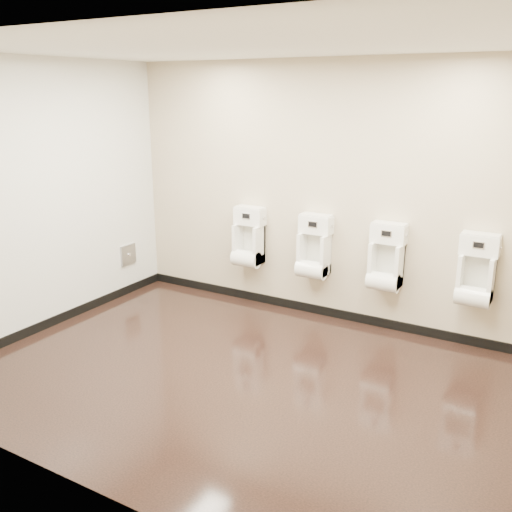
{
  "coord_description": "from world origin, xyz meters",
  "views": [
    {
      "loc": [
        2.33,
        -3.89,
        2.47
      ],
      "look_at": [
        -0.26,
        0.55,
        0.97
      ],
      "focal_mm": 40.0,
      "sensor_mm": 36.0,
      "label": 1
    }
  ],
  "objects_px": {
    "urinal_0": "(248,241)",
    "urinal_1": "(314,251)",
    "urinal_3": "(476,276)",
    "urinal_2": "(386,262)",
    "access_panel": "(128,255)"
  },
  "relations": [
    {
      "from": "access_panel",
      "to": "urinal_2",
      "type": "xyz_separation_m",
      "value": [
        3.15,
        0.43,
        0.27
      ]
    },
    {
      "from": "access_panel",
      "to": "urinal_1",
      "type": "height_order",
      "value": "urinal_1"
    },
    {
      "from": "access_panel",
      "to": "urinal_3",
      "type": "relative_size",
      "value": 0.36
    },
    {
      "from": "urinal_1",
      "to": "urinal_2",
      "type": "height_order",
      "value": "same"
    },
    {
      "from": "urinal_3",
      "to": "urinal_1",
      "type": "bearing_deg",
      "value": 180.0
    },
    {
      "from": "access_panel",
      "to": "urinal_1",
      "type": "distance_m",
      "value": 2.39
    },
    {
      "from": "access_panel",
      "to": "urinal_0",
      "type": "bearing_deg",
      "value": 16.0
    },
    {
      "from": "access_panel",
      "to": "urinal_2",
      "type": "relative_size",
      "value": 0.36
    },
    {
      "from": "access_panel",
      "to": "urinal_1",
      "type": "bearing_deg",
      "value": 10.41
    },
    {
      "from": "access_panel",
      "to": "urinal_0",
      "type": "xyz_separation_m",
      "value": [
        1.49,
        0.43,
        0.27
      ]
    },
    {
      "from": "urinal_0",
      "to": "urinal_3",
      "type": "xyz_separation_m",
      "value": [
        2.53,
        0.0,
        0.0
      ]
    },
    {
      "from": "urinal_0",
      "to": "urinal_2",
      "type": "distance_m",
      "value": 1.65
    },
    {
      "from": "urinal_0",
      "to": "urinal_3",
      "type": "distance_m",
      "value": 2.53
    },
    {
      "from": "urinal_0",
      "to": "urinal_1",
      "type": "bearing_deg",
      "value": 0.0
    },
    {
      "from": "urinal_3",
      "to": "urinal_2",
      "type": "bearing_deg",
      "value": 180.0
    }
  ]
}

